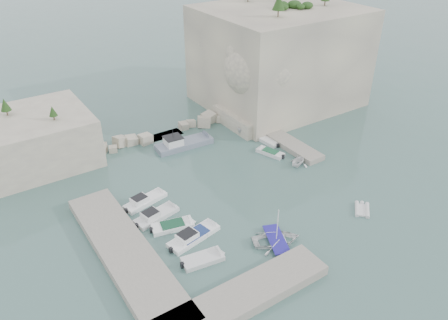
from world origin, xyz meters
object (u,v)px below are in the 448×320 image
motorboat_d (194,238)px  tender_east_d (250,133)px  rowboat (276,242)px  work_boat (184,146)px  motorboat_a (146,203)px  motorboat_c (173,228)px  inflatable_dinghy (362,211)px  motorboat_b (157,217)px  motorboat_e (203,261)px  tender_east_c (267,142)px  tender_east_a (298,165)px  tender_east_b (270,154)px

motorboat_d → tender_east_d: bearing=28.8°
rowboat → work_boat: (2.20, 24.86, 0.00)m
motorboat_a → rowboat: (8.94, -14.77, 0.00)m
motorboat_c → inflatable_dinghy: size_ratio=1.65×
motorboat_a → motorboat_b: same height
motorboat_a → motorboat_e: size_ratio=1.29×
rowboat → tender_east_d: tender_east_d is taller
motorboat_c → tender_east_d: (21.74, 14.43, 0.00)m
tender_east_c → tender_east_d: size_ratio=1.01×
inflatable_dinghy → tender_east_d: (0.97, 24.35, 0.00)m
tender_east_a → motorboat_c: bearing=77.3°
motorboat_c → motorboat_d: 3.15m
motorboat_b → tender_east_b: bearing=-0.0°
motorboat_b → motorboat_d: bearing=-83.9°
motorboat_a → tender_east_a: size_ratio=1.88×
motorboat_c → rowboat: 11.99m
motorboat_a → motorboat_d: size_ratio=0.89×
tender_east_a → tender_east_c: (0.62, 7.97, 0.00)m
motorboat_c → tender_east_d: bearing=46.6°
motorboat_b → tender_east_c: motorboat_b is taller
inflatable_dinghy → tender_east_b: size_ratio=0.69×
motorboat_d → inflatable_dinghy: 20.85m
motorboat_b → motorboat_c: bearing=-87.4°
motorboat_a → inflatable_dinghy: motorboat_a is taller
motorboat_e → inflatable_dinghy: bearing=-0.9°
motorboat_c → tender_east_b: bearing=32.4°
work_boat → inflatable_dinghy: bearing=-65.6°
motorboat_e → rowboat: size_ratio=0.89×
motorboat_b → tender_east_d: bearing=15.7°
tender_east_a → tender_east_d: 11.96m
rowboat → tender_east_c: 23.42m
work_boat → tender_east_b: bearing=-40.9°
motorboat_c → tender_east_d: 26.09m
rowboat → tender_east_b: rowboat is taller
motorboat_a → motorboat_e: bearing=-100.0°
tender_east_a → tender_east_b: size_ratio=0.71×
inflatable_dinghy → tender_east_d: 24.37m
motorboat_c → inflatable_dinghy: (20.77, -9.92, 0.00)m
tender_east_d → work_boat: bearing=79.7°
motorboat_e → tender_east_a: size_ratio=1.46×
rowboat → inflatable_dinghy: 12.47m
inflatable_dinghy → tender_east_a: 12.41m
inflatable_dinghy → tender_east_b: (-0.68, 16.98, 0.00)m
motorboat_c → tender_east_a: size_ratio=1.60×
inflatable_dinghy → motorboat_a: bearing=100.7°
rowboat → motorboat_c: bearing=66.0°
motorboat_c → motorboat_d: bearing=-56.0°
motorboat_a → tender_east_c: (22.61, 4.24, 0.00)m
motorboat_c → inflatable_dinghy: motorboat_c is taller
tender_east_b → motorboat_e: bearing=105.4°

